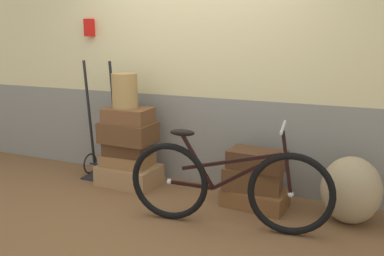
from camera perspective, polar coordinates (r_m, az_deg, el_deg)
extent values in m
cube|color=brown|center=(4.03, -3.77, -11.38)|extent=(9.13, 5.20, 0.06)
cube|color=gray|center=(4.59, 0.97, -1.44)|extent=(7.13, 0.20, 0.97)
cube|color=beige|center=(4.45, 1.04, 16.86)|extent=(7.13, 0.20, 1.91)
cube|color=red|center=(4.98, -14.29, 13.55)|extent=(0.10, 0.08, 0.20)
cube|color=#9E754C|center=(4.59, -8.84, -6.52)|extent=(0.68, 0.48, 0.22)
cube|color=olive|center=(4.55, -9.02, -4.43)|extent=(0.53, 0.38, 0.13)
cube|color=#4C2D19|center=(4.49, -9.10, -2.84)|extent=(0.49, 0.33, 0.15)
cube|color=brown|center=(4.42, -8.97, -0.62)|extent=(0.58, 0.40, 0.22)
cube|color=brown|center=(4.37, -8.98, 1.77)|extent=(0.50, 0.36, 0.16)
cube|color=brown|center=(4.04, 8.86, -9.68)|extent=(0.64, 0.44, 0.17)
cube|color=brown|center=(3.98, 8.56, -7.00)|extent=(0.56, 0.35, 0.22)
cube|color=#4C2D19|center=(3.89, 9.18, -4.42)|extent=(0.55, 0.35, 0.17)
cylinder|color=#A8844C|center=(4.37, -9.46, 5.22)|extent=(0.27, 0.27, 0.37)
torus|color=black|center=(5.02, -14.17, -4.87)|extent=(0.02, 0.25, 0.25)
torus|color=black|center=(4.79, -10.29, -5.54)|extent=(0.02, 0.25, 0.25)
cylinder|color=black|center=(4.90, -12.28, -5.20)|extent=(0.41, 0.02, 0.02)
cylinder|color=black|center=(4.85, -14.29, 2.01)|extent=(0.03, 0.12, 1.23)
cylinder|color=black|center=(4.65, -10.90, 1.72)|extent=(0.03, 0.12, 1.23)
cube|color=black|center=(4.86, -12.97, -6.86)|extent=(0.37, 0.22, 0.02)
ellipsoid|color=#9E8966|center=(3.85, 21.49, -8.15)|extent=(0.52, 0.44, 0.61)
torus|color=black|center=(3.64, -3.22, -7.55)|extent=(0.71, 0.14, 0.71)
sphere|color=#B2B2B7|center=(3.64, -3.22, -7.55)|extent=(0.05, 0.05, 0.05)
torus|color=black|center=(3.45, 13.75, -9.07)|extent=(0.71, 0.14, 0.71)
sphere|color=#B2B2B7|center=(3.45, 13.75, -9.07)|extent=(0.05, 0.05, 0.05)
cube|color=black|center=(3.43, 7.65, -6.14)|extent=(0.58, 0.10, 0.38)
cube|color=black|center=(3.49, 0.82, -4.76)|extent=(0.30, 0.06, 0.47)
cube|color=black|center=(3.58, -0.16, -8.01)|extent=(0.40, 0.08, 0.05)
cube|color=black|center=(3.42, 5.40, -4.73)|extent=(0.84, 0.13, 0.23)
cube|color=black|center=(3.36, 13.23, -4.83)|extent=(0.12, 0.04, 0.53)
ellipsoid|color=black|center=(3.46, -1.37, -0.65)|extent=(0.23, 0.12, 0.06)
cylinder|color=#A5A5AD|center=(3.29, 12.72, 0.12)|extent=(0.08, 0.46, 0.02)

